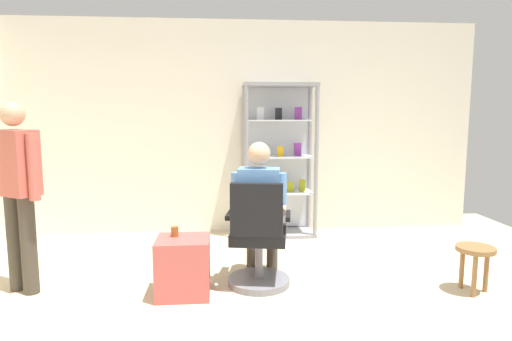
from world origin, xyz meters
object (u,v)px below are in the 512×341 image
(display_cabinet_main, at_px, (279,159))
(standing_customer, at_px, (18,185))
(office_chair, at_px, (258,244))
(tea_glass, at_px, (175,231))
(wooden_stool, at_px, (475,256))
(storage_crate, at_px, (183,267))
(seated_shopkeeper, at_px, (260,205))

(display_cabinet_main, xyz_separation_m, standing_customer, (-2.44, -1.64, -0.03))
(office_chair, relative_size, tea_glass, 11.02)
(wooden_stool, bearing_deg, tea_glass, 175.03)
(office_chair, relative_size, storage_crate, 1.94)
(seated_shopkeeper, bearing_deg, display_cabinet_main, 76.14)
(wooden_stool, bearing_deg, office_chair, 171.60)
(seated_shopkeeper, height_order, wooden_stool, seated_shopkeeper)
(display_cabinet_main, bearing_deg, seated_shopkeeper, -103.86)
(wooden_stool, bearing_deg, storage_crate, 176.30)
(tea_glass, xyz_separation_m, standing_customer, (-1.31, 0.12, 0.40))
(office_chair, xyz_separation_m, seated_shopkeeper, (0.03, 0.16, 0.32))
(office_chair, height_order, storage_crate, office_chair)
(seated_shopkeeper, xyz_separation_m, standing_customer, (-2.06, -0.09, 0.22))
(display_cabinet_main, bearing_deg, storage_crate, -120.10)
(storage_crate, relative_size, tea_glass, 5.66)
(office_chair, bearing_deg, seated_shopkeeper, 80.02)
(tea_glass, height_order, wooden_stool, tea_glass)
(standing_customer, bearing_deg, office_chair, -2.11)
(office_chair, distance_m, standing_customer, 2.10)
(office_chair, relative_size, seated_shopkeeper, 0.74)
(office_chair, xyz_separation_m, storage_crate, (-0.65, -0.11, -0.15))
(display_cabinet_main, height_order, standing_customer, display_cabinet_main)
(display_cabinet_main, distance_m, standing_customer, 2.94)
(display_cabinet_main, xyz_separation_m, wooden_stool, (1.43, -1.99, -0.64))
(standing_customer, xyz_separation_m, wooden_stool, (3.87, -0.35, -0.61))
(seated_shopkeeper, bearing_deg, office_chair, -99.98)
(storage_crate, xyz_separation_m, tea_glass, (-0.07, 0.06, 0.29))
(office_chair, height_order, wooden_stool, office_chair)
(storage_crate, distance_m, wooden_stool, 2.50)
(office_chair, bearing_deg, wooden_stool, -8.40)
(tea_glass, bearing_deg, storage_crate, -40.68)
(seated_shopkeeper, distance_m, wooden_stool, 1.91)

